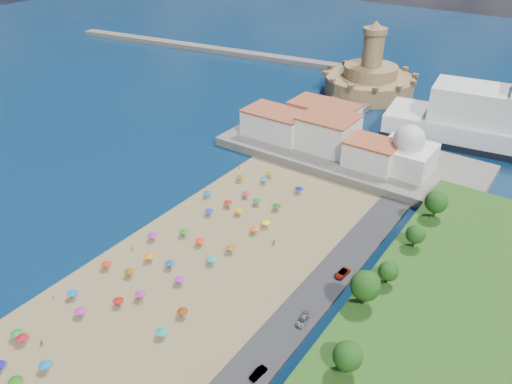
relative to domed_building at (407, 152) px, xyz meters
The scene contains 11 objects.
ground 77.60m from the domed_building, 112.91° to the right, with size 700.00×700.00×0.00m, color #071938.
terrace 21.44m from the domed_building, behind, with size 90.00×36.00×3.00m, color #59544C.
jetty 56.51m from the domed_building, 138.62° to the left, with size 18.00×70.00×2.40m, color #59544C.
breakwater 162.43m from the domed_building, 149.64° to the left, with size 200.00×7.00×2.60m, color #59544C.
waterfront_buildings 33.17m from the domed_building, behind, with size 57.00×29.00×11.00m.
domed_building is the anchor object (origin of this frame).
fortress 79.11m from the domed_building, 122.08° to the left, with size 40.00×40.00×32.40m.
beach_parasols 87.42m from the domed_building, 110.54° to the right, with size 31.43×112.60×2.20m.
beachgoers 91.65m from the domed_building, 109.48° to the right, with size 34.97×103.06×1.84m.
parked_cars 81.97m from the domed_building, 85.78° to the right, with size 2.56×65.18×1.40m.
hillside_trees 77.72m from the domed_building, 76.97° to the right, with size 10.57×110.29×8.07m.
Camera 1 is at (71.70, -72.01, 78.77)m, focal length 35.00 mm.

